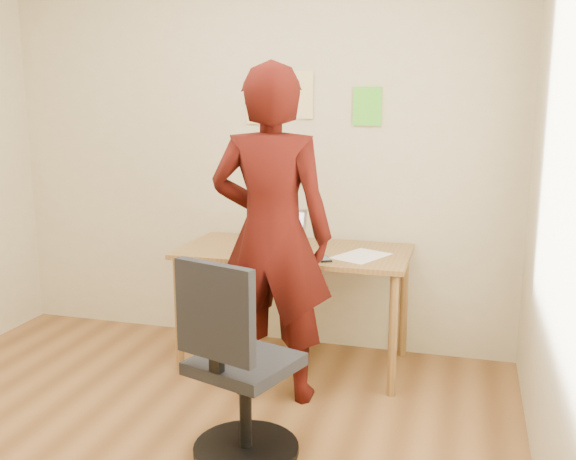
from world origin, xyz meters
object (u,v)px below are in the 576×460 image
(laptop, at_px, (276,240))
(office_chair, at_px, (237,375))
(person, at_px, (272,236))
(phone, at_px, (324,259))
(desk, at_px, (294,263))

(laptop, distance_m, office_chair, 1.20)
(person, bearing_deg, phone, -135.95)
(laptop, height_order, office_chair, laptop)
(laptop, distance_m, person, 0.48)
(office_chair, xyz_separation_m, person, (-0.04, 0.68, 0.51))
(desk, relative_size, office_chair, 1.45)
(laptop, xyz_separation_m, phone, (0.35, -0.20, -0.05))
(desk, relative_size, laptop, 3.94)
(phone, bearing_deg, office_chair, -129.60)
(phone, relative_size, office_chair, 0.15)
(laptop, bearing_deg, desk, 10.58)
(phone, bearing_deg, person, -160.83)
(desk, distance_m, person, 0.53)
(office_chair, bearing_deg, phone, 96.60)
(desk, relative_size, person, 0.76)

